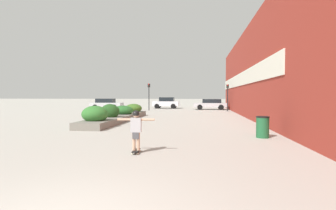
{
  "coord_description": "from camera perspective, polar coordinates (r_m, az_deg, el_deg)",
  "views": [
    {
      "loc": [
        2.05,
        -3.38,
        1.87
      ],
      "look_at": [
        -0.02,
        13.14,
        1.28
      ],
      "focal_mm": 28.0,
      "sensor_mm": 36.0,
      "label": 1
    }
  ],
  "objects": [
    {
      "name": "car_center_right",
      "position": [
        35.84,
        9.26,
        0.24
      ],
      "size": [
        4.48,
        1.98,
        1.42
      ],
      "rotation": [
        0.0,
        0.0,
        1.57
      ],
      "color": "#BCBCC1",
      "rests_on": "ground_plane"
    },
    {
      "name": "car_leftmost",
      "position": [
        40.12,
        24.11,
        0.28
      ],
      "size": [
        4.2,
        1.95,
        1.47
      ],
      "rotation": [
        0.0,
        0.0,
        1.57
      ],
      "color": "maroon",
      "rests_on": "ground_plane"
    },
    {
      "name": "traffic_light_right",
      "position": [
        32.22,
        12.83,
        2.59
      ],
      "size": [
        0.28,
        0.3,
        3.22
      ],
      "color": "black",
      "rests_on": "ground_plane"
    },
    {
      "name": "skateboarder",
      "position": [
        8.61,
        -6.98,
        -4.59
      ],
      "size": [
        1.22,
        0.22,
        1.31
      ],
      "rotation": [
        0.0,
        0.0,
        0.07
      ],
      "color": "tan",
      "rests_on": "skateboard"
    },
    {
      "name": "skateboard",
      "position": [
        8.74,
        -6.96,
        -9.9
      ],
      "size": [
        0.26,
        0.67,
        0.09
      ],
      "rotation": [
        0.0,
        0.0,
        0.07
      ],
      "color": "black",
      "rests_on": "ground_plane"
    },
    {
      "name": "car_rightmost",
      "position": [
        38.71,
        -0.4,
        0.53
      ],
      "size": [
        3.84,
        2.07,
        1.64
      ],
      "rotation": [
        0.0,
        0.0,
        1.57
      ],
      "color": "silver",
      "rests_on": "ground_plane"
    },
    {
      "name": "trash_bin",
      "position": [
        12.44,
        19.9,
        -4.52
      ],
      "size": [
        0.58,
        0.58,
        0.96
      ],
      "color": "#1E5B33",
      "rests_on": "ground_plane"
    },
    {
      "name": "traffic_light_left",
      "position": [
        33.25,
        -4.18,
        2.8
      ],
      "size": [
        0.28,
        0.3,
        3.4
      ],
      "color": "black",
      "rests_on": "ground_plane"
    },
    {
      "name": "car_center_left",
      "position": [
        37.56,
        -13.27,
        0.31
      ],
      "size": [
        4.4,
        1.88,
        1.47
      ],
      "rotation": [
        0.0,
        0.0,
        -1.57
      ],
      "color": "#BCBCC1",
      "rests_on": "ground_plane"
    },
    {
      "name": "planter_box",
      "position": [
        19.89,
        -10.85,
        -2.07
      ],
      "size": [
        1.72,
        11.6,
        1.31
      ],
      "color": "slate",
      "rests_on": "ground_plane"
    },
    {
      "name": "building_wall_right",
      "position": [
        20.76,
        18.67,
        7.29
      ],
      "size": [
        0.67,
        41.81,
        7.64
      ],
      "color": "maroon",
      "rests_on": "ground_plane"
    }
  ]
}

